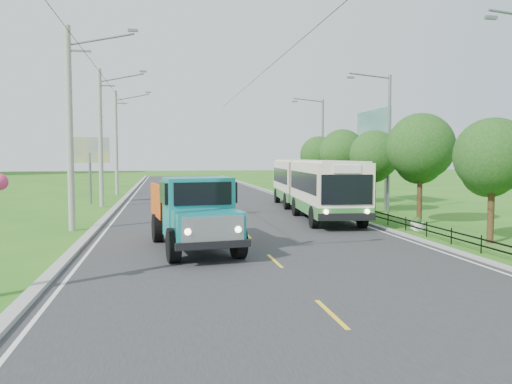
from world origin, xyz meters
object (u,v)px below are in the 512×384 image
object	(u,v)px
tree_back	(319,157)
pole_far	(117,142)
bus	(311,182)
dump_truck	(193,208)
tree_third	(420,151)
streetlight_far	(321,144)
planter_mid	(356,208)
planter_far	(319,198)
planter_near	(417,225)
pole_near	(70,127)
tree_fifth	(342,154)
tree_fourth	(374,158)
billboard_right	(373,135)
tree_second	(492,160)
pole_mid	(101,137)
streetlight_mid	(387,138)
billboard_left	(90,154)

from	to	relation	value
tree_back	pole_far	bearing A→B (deg)	159.26
bus	dump_truck	size ratio (longest dim) A/B	2.46
tree_third	streetlight_far	world-z (taller)	streetlight_far
planter_mid	planter_far	distance (m)	8.00
planter_near	bus	xyz separation A→B (m)	(-2.96, 8.42, 1.73)
pole_near	tree_fifth	bearing A→B (deg)	31.59
pole_far	tree_fifth	distance (m)	22.25
tree_fourth	tree_fifth	distance (m)	6.01
tree_fifth	billboard_right	bearing A→B (deg)	-3.30
tree_second	pole_near	bearing A→B (deg)	159.26
billboard_right	tree_third	bearing A→B (deg)	-101.64
pole_mid	bus	world-z (taller)	pole_mid
pole_far	bus	world-z (taller)	pole_far
tree_fourth	planter_far	size ratio (longest dim) A/B	8.06
planter_near	billboard_right	distance (m)	15.34
pole_near	planter_near	bearing A→B (deg)	-10.09
bus	tree_third	bearing A→B (deg)	-50.74
pole_far	planter_near	distance (m)	32.19
pole_mid	tree_fifth	xyz separation A→B (m)	(18.12, -0.86, -1.24)
planter_near	planter_far	distance (m)	16.00
streetlight_mid	billboard_right	xyz separation A→B (m)	(1.66, 6.00, 0.44)
tree_fourth	streetlight_mid	bearing A→B (deg)	-10.15
tree_third	tree_fifth	bearing A→B (deg)	90.00
pole_far	billboard_right	world-z (taller)	pole_far
pole_far	tree_fifth	bearing A→B (deg)	-35.36
pole_mid	tree_fifth	world-z (taller)	pole_mid
pole_far	planter_far	bearing A→B (deg)	-33.12
tree_third	billboard_right	distance (m)	12.18
tree_second	streetlight_far	bearing A→B (deg)	88.26
tree_second	planter_far	xyz separation A→B (m)	(-1.26, 19.86, -3.23)
billboard_left	planter_mid	bearing A→B (deg)	-28.92
tree_back	streetlight_far	distance (m)	2.37
pole_far	streetlight_mid	size ratio (longest dim) A/B	1.10
planter_mid	billboard_left	xyz separation A→B (m)	(-18.10, 10.00, 3.58)
tree_back	planter_near	xyz separation A→B (m)	(-1.26, -20.14, -3.37)
tree_fifth	billboard_left	bearing A→B (deg)	168.72
tree_second	tree_fourth	xyz separation A→B (m)	(0.00, 12.00, 0.07)
streetlight_mid	tree_back	bearing A→B (deg)	93.70
planter_mid	billboard_right	world-z (taller)	billboard_right
tree_fifth	streetlight_far	world-z (taller)	streetlight_far
tree_third	dump_truck	world-z (taller)	tree_third
tree_fourth	billboard_left	world-z (taller)	tree_fourth
pole_near	tree_back	xyz separation A→B (m)	(18.12, 17.14, -1.44)
bus	pole_far	bearing A→B (deg)	132.17
tree_back	streetlight_mid	size ratio (longest dim) A/B	0.61
streetlight_mid	planter_near	xyz separation A→B (m)	(-2.04, -8.00, -4.62)
tree_back	billboard_left	bearing A→B (deg)	-173.69
dump_truck	streetlight_far	bearing A→B (deg)	54.39
tree_fourth	planter_mid	world-z (taller)	tree_fourth
pole_far	tree_fifth	xyz separation A→B (m)	(18.12, -12.86, -1.24)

